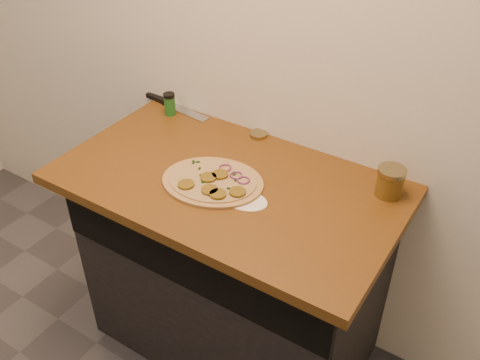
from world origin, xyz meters
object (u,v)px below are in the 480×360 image
Objects in this scene: salsa_jar at (390,182)px; chefs_knife at (171,105)px; spice_shaker at (170,104)px; pizza at (213,181)px.

chefs_knife is at bearing 174.53° from salsa_jar.
salsa_jar is 0.96m from spice_shaker.
salsa_jar is (1.00, -0.10, 0.05)m from chefs_knife.
salsa_jar is (0.52, 0.27, 0.04)m from pizza.
salsa_jar reaches higher than spice_shaker.
salsa_jar reaches higher than pizza.
pizza is 0.59m from salsa_jar.
pizza is 4.12× the size of salsa_jar.
chefs_knife is 3.41× the size of salsa_jar.
spice_shaker is at bearing 177.70° from salsa_jar.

